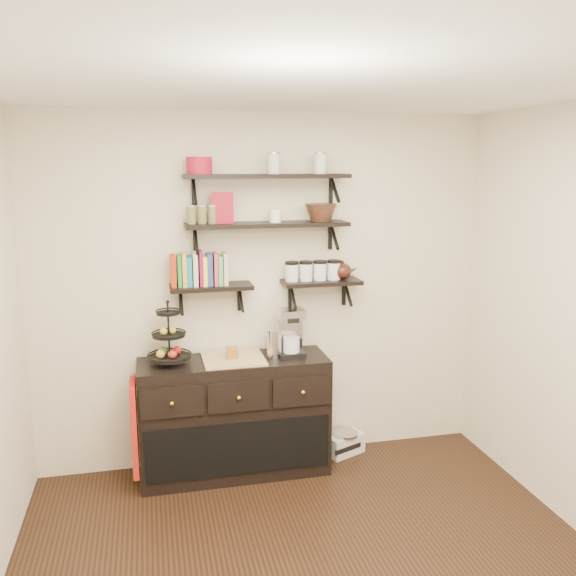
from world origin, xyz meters
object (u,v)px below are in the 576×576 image
at_px(sideboard, 234,416).
at_px(radio, 345,443).
at_px(coffee_maker, 290,333).
at_px(fruit_stand, 169,343).

height_order(sideboard, radio, sideboard).
distance_m(sideboard, radio, 0.99).
bearing_deg(sideboard, coffee_maker, 3.23).
relative_size(fruit_stand, radio, 1.32).
bearing_deg(fruit_stand, radio, 3.71).
bearing_deg(sideboard, fruit_stand, 179.63).
bearing_deg(coffee_maker, fruit_stand, -179.98).
bearing_deg(fruit_stand, coffee_maker, 1.38).
relative_size(fruit_stand, coffee_maker, 1.25).
bearing_deg(sideboard, radio, 5.75).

